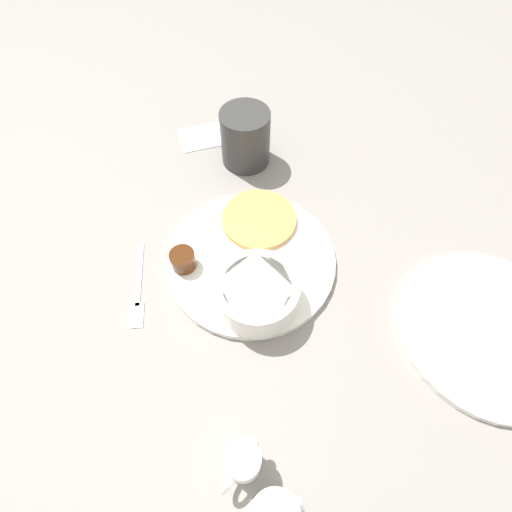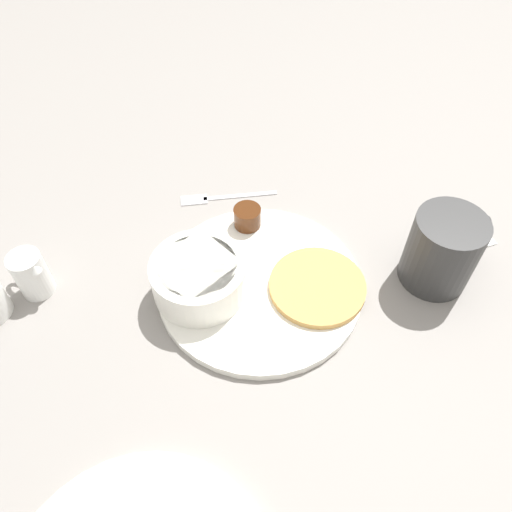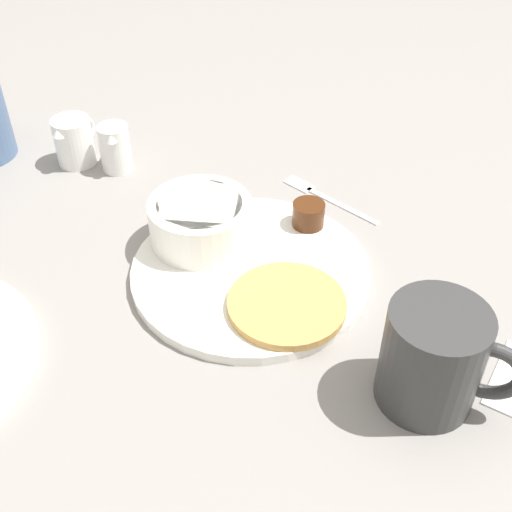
{
  "view_description": "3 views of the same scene",
  "coord_description": "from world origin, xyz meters",
  "px_view_note": "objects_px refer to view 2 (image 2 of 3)",
  "views": [
    {
      "loc": [
        -0.11,
        -0.32,
        0.54
      ],
      "look_at": [
        0.01,
        -0.01,
        0.02
      ],
      "focal_mm": 28.0,
      "sensor_mm": 36.0,
      "label": 1
    },
    {
      "loc": [
        0.36,
        -0.15,
        0.53
      ],
      "look_at": [
        -0.02,
        0.0,
        0.04
      ],
      "focal_mm": 35.0,
      "sensor_mm": 36.0,
      "label": 2
    },
    {
      "loc": [
        0.47,
        0.26,
        0.48
      ],
      "look_at": [
        -0.0,
        0.01,
        0.03
      ],
      "focal_mm": 45.0,
      "sensor_mm": 36.0,
      "label": 3
    }
  ],
  "objects_px": {
    "fork": "(217,197)",
    "bowl": "(199,276)",
    "plate": "(260,284)",
    "coffee_mug": "(444,250)",
    "creamer_pitcher_near": "(31,274)"
  },
  "relations": [
    {
      "from": "plate",
      "to": "coffee_mug",
      "type": "distance_m",
      "value": 0.24
    },
    {
      "from": "plate",
      "to": "fork",
      "type": "distance_m",
      "value": 0.18
    },
    {
      "from": "fork",
      "to": "coffee_mug",
      "type": "bearing_deg",
      "value": 41.37
    },
    {
      "from": "creamer_pitcher_near",
      "to": "fork",
      "type": "xyz_separation_m",
      "value": [
        -0.07,
        0.27,
        -0.03
      ]
    },
    {
      "from": "coffee_mug",
      "to": "fork",
      "type": "xyz_separation_m",
      "value": [
        -0.25,
        -0.22,
        -0.05
      ]
    },
    {
      "from": "bowl",
      "to": "creamer_pitcher_near",
      "type": "distance_m",
      "value": 0.21
    },
    {
      "from": "fork",
      "to": "bowl",
      "type": "bearing_deg",
      "value": -25.79
    },
    {
      "from": "bowl",
      "to": "coffee_mug",
      "type": "bearing_deg",
      "value": 73.96
    },
    {
      "from": "bowl",
      "to": "coffee_mug",
      "type": "distance_m",
      "value": 0.31
    },
    {
      "from": "bowl",
      "to": "coffee_mug",
      "type": "xyz_separation_m",
      "value": [
        0.09,
        0.3,
        0.01
      ]
    },
    {
      "from": "plate",
      "to": "coffee_mug",
      "type": "relative_size",
      "value": 2.13
    },
    {
      "from": "coffee_mug",
      "to": "fork",
      "type": "bearing_deg",
      "value": -138.63
    },
    {
      "from": "plate",
      "to": "coffee_mug",
      "type": "height_order",
      "value": "coffee_mug"
    },
    {
      "from": "plate",
      "to": "creamer_pitcher_near",
      "type": "xyz_separation_m",
      "value": [
        -0.11,
        -0.27,
        0.03
      ]
    },
    {
      "from": "coffee_mug",
      "to": "fork",
      "type": "distance_m",
      "value": 0.33
    }
  ]
}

